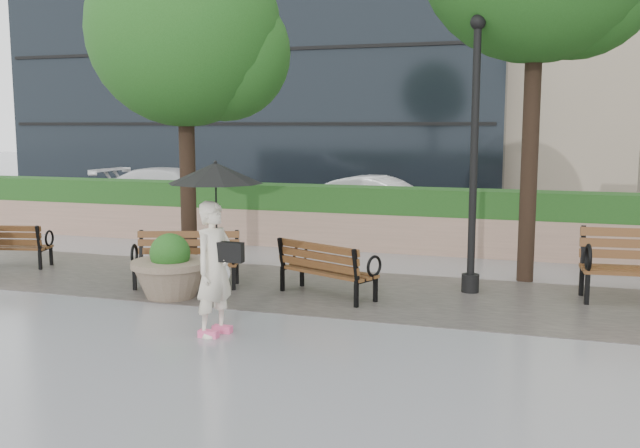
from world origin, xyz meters
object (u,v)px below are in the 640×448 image
(lamppost, at_px, (474,173))
(car_left, at_px, (178,193))
(bench_1, at_px, (187,271))
(planter_left, at_px, (171,273))
(pedestrian, at_px, (215,231))
(bench_2, at_px, (327,281))
(car_right, at_px, (381,201))
(bench_0, at_px, (8,254))

(lamppost, relative_size, car_left, 0.88)
(bench_1, xyz_separation_m, planter_left, (0.11, -0.71, 0.13))
(lamppost, relative_size, pedestrian, 1.98)
(car_left, bearing_deg, planter_left, -150.41)
(bench_2, bearing_deg, car_left, -23.78)
(car_right, bearing_deg, bench_2, -165.95)
(car_left, bearing_deg, bench_0, -174.51)
(car_left, bearing_deg, bench_2, -137.28)
(bench_2, bearing_deg, planter_left, 43.44)
(bench_1, relative_size, bench_2, 1.04)
(bench_1, bearing_deg, planter_left, -99.25)
(planter_left, height_order, lamppost, lamppost)
(planter_left, distance_m, car_left, 9.88)
(bench_0, height_order, car_left, car_left)
(bench_0, distance_m, car_right, 9.32)
(bench_0, height_order, bench_2, bench_2)
(bench_2, bearing_deg, pedestrian, 96.97)
(bench_2, relative_size, lamppost, 0.40)
(car_left, xyz_separation_m, pedestrian, (6.28, -10.23, 0.62))
(bench_1, height_order, lamppost, lamppost)
(bench_2, relative_size, planter_left, 1.44)
(car_right, bearing_deg, lamppost, -149.13)
(planter_left, distance_m, lamppost, 4.98)
(car_right, bearing_deg, planter_left, 178.40)
(bench_0, xyz_separation_m, car_right, (5.43, 7.56, 0.41))
(bench_1, xyz_separation_m, bench_2, (2.41, 0.08, -0.01))
(bench_0, xyz_separation_m, planter_left, (4.14, -1.17, 0.15))
(lamppost, distance_m, car_right, 7.72)
(bench_2, height_order, car_left, car_left)
(lamppost, xyz_separation_m, car_right, (-3.10, 6.96, -1.27))
(pedestrian, bearing_deg, car_right, 17.73)
(bench_0, bearing_deg, car_right, -137.80)
(bench_1, distance_m, bench_2, 2.41)
(bench_1, relative_size, pedestrian, 0.82)
(bench_0, xyz_separation_m, lamppost, (8.53, 0.60, 1.67))
(lamppost, bearing_deg, car_right, 114.01)
(bench_0, relative_size, car_right, 0.41)
(planter_left, bearing_deg, bench_0, 164.14)
(car_left, distance_m, pedestrian, 12.02)
(lamppost, bearing_deg, planter_left, -158.00)
(bench_0, relative_size, planter_left, 1.35)
(bench_0, relative_size, lamppost, 0.38)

